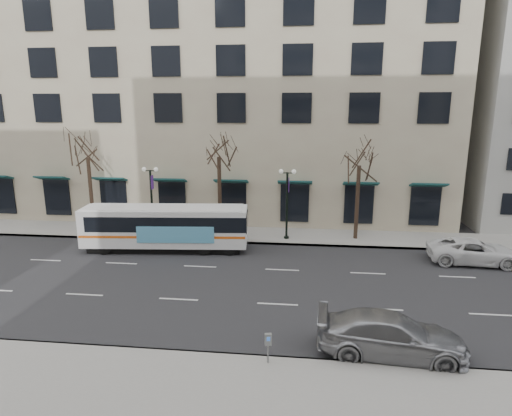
# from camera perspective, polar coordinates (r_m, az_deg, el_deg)

# --- Properties ---
(ground) EXTENTS (160.00, 160.00, 0.00)m
(ground) POSITION_cam_1_polar(r_m,az_deg,el_deg) (24.39, -8.75, -9.65)
(ground) COLOR black
(ground) RESTS_ON ground
(sidewalk_far) EXTENTS (80.00, 4.00, 0.15)m
(sidewalk_far) POSITION_cam_1_polar(r_m,az_deg,el_deg) (32.08, 4.12, -3.75)
(sidewalk_far) COLOR gray
(sidewalk_far) RESTS_ON ground
(building_hotel) EXTENTS (40.00, 20.00, 24.00)m
(building_hotel) POSITION_cam_1_polar(r_m,az_deg,el_deg) (43.50, -4.59, 16.58)
(building_hotel) COLOR tan
(building_hotel) RESTS_ON ground
(tree_far_left) EXTENTS (3.60, 3.60, 8.34)m
(tree_far_left) POSITION_cam_1_polar(r_m,az_deg,el_deg) (34.56, -21.65, 7.79)
(tree_far_left) COLOR black
(tree_far_left) RESTS_ON ground
(tree_far_mid) EXTENTS (3.60, 3.60, 8.55)m
(tree_far_mid) POSITION_cam_1_polar(r_m,az_deg,el_deg) (31.17, -5.01, 8.55)
(tree_far_mid) COLOR black
(tree_far_mid) RESTS_ON ground
(tree_far_right) EXTENTS (3.60, 3.60, 8.06)m
(tree_far_right) POSITION_cam_1_polar(r_m,az_deg,el_deg) (30.87, 13.70, 7.28)
(tree_far_right) COLOR black
(tree_far_right) RESTS_ON ground
(lamp_post_left) EXTENTS (1.22, 0.45, 5.21)m
(lamp_post_left) POSITION_cam_1_polar(r_m,az_deg,el_deg) (32.50, -13.74, 1.35)
(lamp_post_left) COLOR black
(lamp_post_left) RESTS_ON ground
(lamp_post_right) EXTENTS (1.22, 0.45, 5.21)m
(lamp_post_right) POSITION_cam_1_polar(r_m,az_deg,el_deg) (30.58, 4.17, 0.96)
(lamp_post_right) COLOR black
(lamp_post_right) RESTS_ON ground
(city_bus) EXTENTS (11.20, 3.38, 2.99)m
(city_bus) POSITION_cam_1_polar(r_m,az_deg,el_deg) (29.39, -11.85, -2.43)
(city_bus) COLOR white
(city_bus) RESTS_ON ground
(silver_car) EXTENTS (5.85, 2.72, 1.65)m
(silver_car) POSITION_cam_1_polar(r_m,az_deg,el_deg) (18.05, 17.58, -15.86)
(silver_car) COLOR #94969B
(silver_car) RESTS_ON ground
(white_pickup) EXTENTS (5.59, 2.84, 1.51)m
(white_pickup) POSITION_cam_1_polar(r_m,az_deg,el_deg) (29.82, 27.05, -5.16)
(white_pickup) COLOR white
(white_pickup) RESTS_ON ground
(pay_station) EXTENTS (0.28, 0.21, 1.16)m
(pay_station) POSITION_cam_1_polar(r_m,az_deg,el_deg) (16.53, 1.63, -17.40)
(pay_station) COLOR gray
(pay_station) RESTS_ON sidewalk_near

